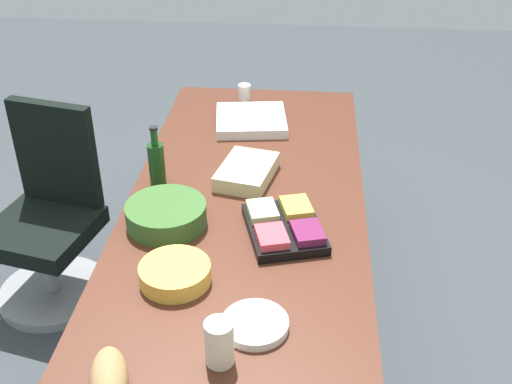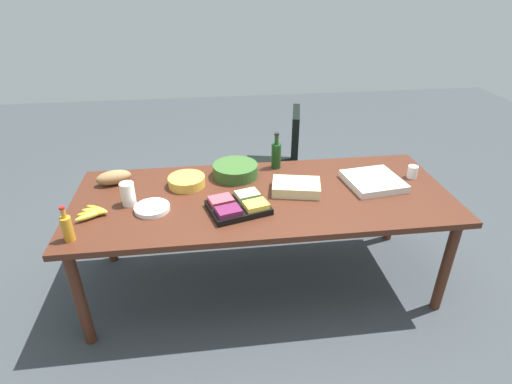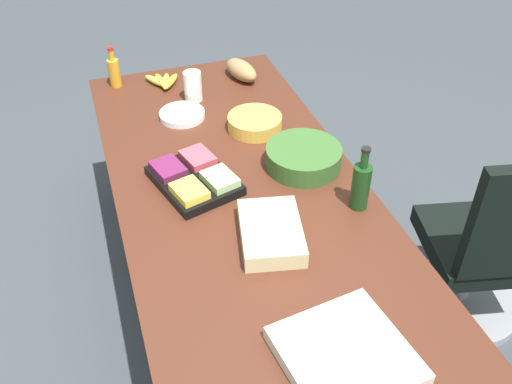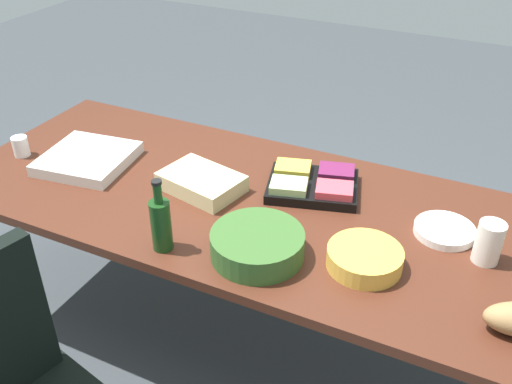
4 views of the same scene
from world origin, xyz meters
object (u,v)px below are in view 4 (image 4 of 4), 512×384
Objects in this scene: paper_cup at (21,146)px; paper_plate_stack at (444,230)px; salad_bowl at (257,245)px; fruit_platter at (313,184)px; sheet_cake at (202,182)px; mayo_jar at (489,242)px; conference_table at (253,215)px; wine_bottle at (161,223)px; chip_bowl at (365,258)px; pizza_box at (88,159)px.

paper_cup is 1.84m from paper_plate_stack.
fruit_platter is at bearing 87.47° from salad_bowl.
sheet_cake is 2.09× the size of mayo_jar.
conference_table is 0.47m from wine_bottle.
conference_table is 9.87× the size of chip_bowl.
paper_cup is 0.28× the size of salad_bowl.
salad_bowl is at bearing -156.22° from mayo_jar.
paper_cup is (-1.98, -0.13, -0.03)m from mayo_jar.
mayo_jar is 0.71m from fruit_platter.
fruit_platter is (0.97, 0.22, 0.01)m from pizza_box.
pizza_box is at bearing -176.56° from conference_table.
conference_table is at bearing 3.45° from sheet_cake.
salad_bowl is at bearing -163.40° from chip_bowl.
pizza_box is at bearing -167.02° from fruit_platter.
paper_plate_stack is at bearing 55.28° from chip_bowl.
salad_bowl is (0.95, -0.25, 0.02)m from pizza_box.
salad_bowl is 1.18× the size of wine_bottle.
fruit_platter is at bearing 59.76° from wine_bottle.
sheet_cake is 0.40m from wine_bottle.
pizza_box is (-0.79, -0.05, 0.09)m from conference_table.
fruit_platter is (1.29, 0.29, -0.01)m from paper_cup.
mayo_jar is 1.70× the size of paper_cup.
wine_bottle reaches higher than paper_cup.
wine_bottle reaches higher than conference_table.
wine_bottle is (0.07, -0.39, 0.07)m from sheet_cake.
chip_bowl reaches higher than pizza_box.
fruit_platter reaches higher than chip_bowl.
conference_table is at bearing 5.95° from paper_cup.
paper_cup is (-1.10, -0.12, 0.11)m from conference_table.
wine_bottle is at bearing -16.94° from paper_cup.
mayo_jar reaches higher than conference_table.
conference_table is 0.56m from chip_bowl.
conference_table is 7.00× the size of pizza_box.
pizza_box is (-1.30, 0.15, -0.01)m from chip_bowl.
sheet_cake is 0.99× the size of salad_bowl.
mayo_jar is 0.43× the size of pizza_box.
chip_bowl is 2.84× the size of paper_cup.
chip_bowl is at bearing 17.41° from wine_bottle.
conference_table is at bearing -179.07° from mayo_jar.
paper_plate_stack is (0.95, 0.12, -0.02)m from sheet_cake.
pizza_box is 1.64× the size of paper_plate_stack.
mayo_jar is at bearing 22.13° from wine_bottle.
wine_bottle is at bearing -161.70° from salad_bowl.
salad_bowl is 1.48× the size of paper_plate_stack.
chip_bowl is at bearing -13.82° from sheet_cake.
sheet_cake is 1.45× the size of paper_plate_stack.
mayo_jar is at bearing 0.93° from conference_table.
mayo_jar is at bearing -31.75° from paper_plate_stack.
paper_plate_stack is (1.83, 0.22, -0.03)m from paper_cup.
wine_bottle is at bearing -111.03° from conference_table.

